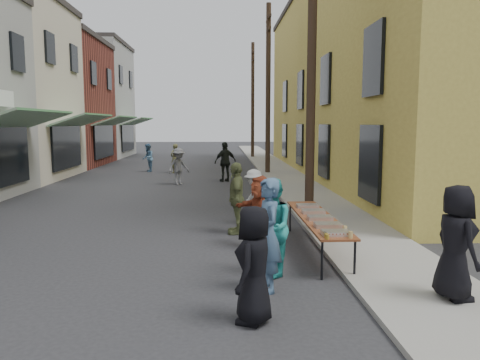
{
  "coord_description": "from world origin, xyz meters",
  "views": [
    {
      "loc": [
        1.74,
        -10.26,
        2.74
      ],
      "look_at": [
        2.24,
        1.58,
        1.3
      ],
      "focal_mm": 35.0,
      "sensor_mm": 36.0,
      "label": 1
    }
  ],
  "objects": [
    {
      "name": "guest_front_c",
      "position": [
        2.64,
        -2.1,
        0.89
      ],
      "size": [
        0.73,
        0.91,
        1.77
      ],
      "primitive_type": "imported",
      "rotation": [
        0.0,
        0.0,
        -1.5
      ],
      "color": "teal",
      "rests_on": "ground"
    },
    {
      "name": "passerby_left",
      "position": [
        -0.14,
        10.65,
        0.82
      ],
      "size": [
        1.21,
        1.13,
        1.64
      ],
      "primitive_type": "imported",
      "rotation": [
        0.0,
        0.0,
        0.66
      ],
      "color": "slate",
      "rests_on": "ground"
    },
    {
      "name": "guest_queue_back",
      "position": [
        2.6,
        -0.22,
        0.81
      ],
      "size": [
        1.1,
        1.55,
        1.62
      ],
      "primitive_type": "imported",
      "rotation": [
        0.0,
        0.0,
        -1.1
      ],
      "color": "#923A20",
      "rests_on": "ground"
    },
    {
      "name": "catering_tray_foil_d",
      "position": [
        3.8,
        -0.09,
        0.79
      ],
      "size": [
        0.5,
        0.33,
        0.08
      ],
      "primitive_type": "cube",
      "color": "#B2B2B7",
      "rests_on": "serving_table"
    },
    {
      "name": "passerby_mid",
      "position": [
        1.97,
        11.72,
        0.94
      ],
      "size": [
        1.19,
        0.88,
        1.87
      ],
      "primitive_type": "imported",
      "rotation": [
        0.0,
        0.0,
        3.58
      ],
      "color": "black",
      "rests_on": "ground"
    },
    {
      "name": "guest_front_e",
      "position": [
        2.13,
        1.2,
        0.89
      ],
      "size": [
        0.46,
        1.06,
        1.79
      ],
      "primitive_type": "imported",
      "rotation": [
        0.0,
        0.0,
        -1.59
      ],
      "color": "#616A3D",
      "rests_on": "ground"
    },
    {
      "name": "server",
      "position": [
        5.26,
        -3.58,
        0.97
      ],
      "size": [
        0.65,
        0.91,
        1.74
      ],
      "primitive_type": "imported",
      "rotation": [
        0.0,
        0.0,
        1.69
      ],
      "color": "black",
      "rests_on": "sidewalk"
    },
    {
      "name": "utility_pole_far",
      "position": [
        4.3,
        27.0,
        4.5
      ],
      "size": [
        0.26,
        0.26,
        9.0
      ],
      "primitive_type": "cylinder",
      "color": "#2D2116",
      "rests_on": "ground"
    },
    {
      "name": "condiment_jar_c",
      "position": [
        3.58,
        -2.24,
        0.79
      ],
      "size": [
        0.07,
        0.07,
        0.08
      ],
      "primitive_type": "cylinder",
      "color": "#A57F26",
      "rests_on": "serving_table"
    },
    {
      "name": "ground",
      "position": [
        0.0,
        0.0,
        0.0
      ],
      "size": [
        120.0,
        120.0,
        0.0
      ],
      "primitive_type": "plane",
      "color": "#28282B",
      "rests_on": "ground"
    },
    {
      "name": "catering_tray_buns_end",
      "position": [
        3.8,
        0.61,
        0.79
      ],
      "size": [
        0.5,
        0.33,
        0.08
      ],
      "primitive_type": "cube",
      "color": "tan",
      "rests_on": "serving_table"
    },
    {
      "name": "passerby_far",
      "position": [
        -2.38,
        16.39,
        0.8
      ],
      "size": [
        0.69,
        0.84,
        1.6
      ],
      "primitive_type": "imported",
      "rotation": [
        0.0,
        0.0,
        4.82
      ],
      "color": "#537DA1",
      "rests_on": "ground"
    },
    {
      "name": "guest_front_d",
      "position": [
        2.64,
        2.11,
        0.76
      ],
      "size": [
        0.82,
        1.1,
        1.52
      ],
      "primitive_type": "imported",
      "rotation": [
        0.0,
        0.0,
        -1.29
      ],
      "color": "silver",
      "rests_on": "ground"
    },
    {
      "name": "cup_stack",
      "position": [
        4.0,
        -2.39,
        0.81
      ],
      "size": [
        0.08,
        0.08,
        0.12
      ],
      "primitive_type": "cylinder",
      "color": "tan",
      "rests_on": "serving_table"
    },
    {
      "name": "condiment_jar_a",
      "position": [
        3.58,
        -2.44,
        0.79
      ],
      "size": [
        0.07,
        0.07,
        0.08
      ],
      "primitive_type": "cylinder",
      "color": "#A57F26",
      "rests_on": "serving_table"
    },
    {
      "name": "catering_tray_foil_b",
      "position": [
        3.8,
        -1.49,
        0.79
      ],
      "size": [
        0.5,
        0.33,
        0.08
      ],
      "primitive_type": "cube",
      "color": "#B2B2B7",
      "rests_on": "serving_table"
    },
    {
      "name": "utility_pole_near",
      "position": [
        4.3,
        3.0,
        4.5
      ],
      "size": [
        0.26,
        0.26,
        9.0
      ],
      "primitive_type": "cylinder",
      "color": "#2D2116",
      "rests_on": "ground"
    },
    {
      "name": "serving_table",
      "position": [
        3.8,
        -0.49,
        0.71
      ],
      "size": [
        0.7,
        4.0,
        0.75
      ],
      "color": "brown",
      "rests_on": "ground"
    },
    {
      "name": "catering_tray_sausage",
      "position": [
        3.8,
        -2.14,
        0.79
      ],
      "size": [
        0.5,
        0.33,
        0.08
      ],
      "primitive_type": "cube",
      "color": "maroon",
      "rests_on": "serving_table"
    },
    {
      "name": "catering_tray_buns",
      "position": [
        3.8,
        -0.79,
        0.79
      ],
      "size": [
        0.5,
        0.33,
        0.08
      ],
      "primitive_type": "cube",
      "color": "tan",
      "rests_on": "serving_table"
    },
    {
      "name": "passerby_right",
      "position": [
        -0.79,
        15.65,
        0.81
      ],
      "size": [
        0.68,
        0.7,
        1.62
      ],
      "primitive_type": "imported",
      "rotation": [
        0.0,
        0.0,
        4.01
      ],
      "color": "brown",
      "rests_on": "ground"
    },
    {
      "name": "guest_front_b",
      "position": [
        2.5,
        -2.86,
        0.93
      ],
      "size": [
        0.56,
        0.75,
        1.87
      ],
      "primitive_type": "imported",
      "rotation": [
        0.0,
        0.0,
        -1.4
      ],
      "color": "#415E7E",
      "rests_on": "ground"
    },
    {
      "name": "building_ochre",
      "position": [
        11.1,
        14.0,
        5.0
      ],
      "size": [
        10.0,
        28.0,
        10.0
      ],
      "primitive_type": "cube",
      "color": "gold",
      "rests_on": "ground"
    },
    {
      "name": "condiment_jar_b",
      "position": [
        3.58,
        -2.34,
        0.79
      ],
      "size": [
        0.07,
        0.07,
        0.08
      ],
      "primitive_type": "cylinder",
      "color": "#A57F26",
      "rests_on": "serving_table"
    },
    {
      "name": "utility_pole_mid",
      "position": [
        4.3,
        15.0,
        4.5
      ],
      "size": [
        0.26,
        0.26,
        9.0
      ],
      "primitive_type": "cylinder",
      "color": "#2D2116",
      "rests_on": "ground"
    },
    {
      "name": "guest_front_a",
      "position": [
        2.19,
        -4.07,
        0.82
      ],
      "size": [
        0.78,
        0.94,
        1.63
      ],
      "primitive_type": "imported",
      "rotation": [
        0.0,
        0.0,
        -1.96
      ],
      "color": "black",
      "rests_on": "ground"
    },
    {
      "name": "sidewalk",
      "position": [
        5.0,
        15.0,
        0.05
      ],
      "size": [
        2.2,
        60.0,
        0.1
      ],
      "primitive_type": "cube",
      "color": "gray",
      "rests_on": "ground"
    }
  ]
}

